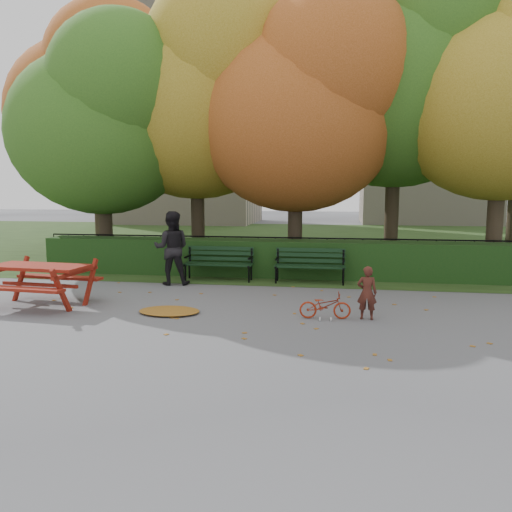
# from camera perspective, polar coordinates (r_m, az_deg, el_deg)

# --- Properties ---
(ground) EXTENTS (90.00, 90.00, 0.00)m
(ground) POSITION_cam_1_polar(r_m,az_deg,el_deg) (9.54, -1.71, -6.94)
(ground) COLOR slate
(ground) RESTS_ON ground
(grass_strip) EXTENTS (90.00, 90.00, 0.00)m
(grass_strip) POSITION_cam_1_polar(r_m,az_deg,el_deg) (23.25, 4.80, 1.73)
(grass_strip) COLOR #213514
(grass_strip) RESTS_ON ground
(building_left) EXTENTS (10.00, 7.00, 15.00)m
(building_left) POSITION_cam_1_polar(r_m,az_deg,el_deg) (37.02, -8.11, 15.52)
(building_left) COLOR #B0A48C
(building_left) RESTS_ON ground
(building_right) EXTENTS (9.00, 6.00, 12.00)m
(building_right) POSITION_cam_1_polar(r_m,az_deg,el_deg) (37.76, 19.13, 12.73)
(building_right) COLOR #B0A48C
(building_right) RESTS_ON ground
(hedge) EXTENTS (13.00, 0.90, 1.00)m
(hedge) POSITION_cam_1_polar(r_m,az_deg,el_deg) (13.80, 1.80, -0.26)
(hedge) COLOR black
(hedge) RESTS_ON ground
(iron_fence) EXTENTS (14.00, 0.04, 1.02)m
(iron_fence) POSITION_cam_1_polar(r_m,az_deg,el_deg) (14.59, 2.20, 0.31)
(iron_fence) COLOR black
(iron_fence) RESTS_ON ground
(tree_a) EXTENTS (5.88, 5.60, 7.48)m
(tree_a) POSITION_cam_1_polar(r_m,az_deg,el_deg) (16.33, -16.62, 14.80)
(tree_a) COLOR #33271B
(tree_a) RESTS_ON ground
(tree_b) EXTENTS (6.72, 6.40, 8.79)m
(tree_b) POSITION_cam_1_polar(r_m,az_deg,el_deg) (16.62, -5.89, 18.03)
(tree_b) COLOR #33271B
(tree_b) RESTS_ON ground
(tree_c) EXTENTS (6.30, 6.00, 8.00)m
(tree_c) POSITION_cam_1_polar(r_m,az_deg,el_deg) (15.24, 5.86, 16.77)
(tree_c) COLOR #33271B
(tree_c) RESTS_ON ground
(tree_d) EXTENTS (7.14, 6.80, 9.58)m
(tree_d) POSITION_cam_1_polar(r_m,az_deg,el_deg) (16.81, 17.25, 19.63)
(tree_d) COLOR #33271B
(tree_d) RESTS_ON ground
(tree_f) EXTENTS (6.93, 6.60, 9.19)m
(tree_f) POSITION_cam_1_polar(r_m,az_deg,el_deg) (20.60, -17.24, 16.53)
(tree_f) COLOR #33271B
(tree_f) RESTS_ON ground
(bench_left) EXTENTS (1.80, 0.57, 0.88)m
(bench_left) POSITION_cam_1_polar(r_m,az_deg,el_deg) (13.26, -4.23, -0.52)
(bench_left) COLOR black
(bench_left) RESTS_ON ground
(bench_right) EXTENTS (1.80, 0.57, 0.88)m
(bench_right) POSITION_cam_1_polar(r_m,az_deg,el_deg) (12.92, 6.19, -0.76)
(bench_right) COLOR black
(bench_right) RESTS_ON ground
(picnic_table) EXTENTS (2.13, 1.78, 0.97)m
(picnic_table) POSITION_cam_1_polar(r_m,az_deg,el_deg) (11.20, -23.55, -1.92)
(picnic_table) COLOR maroon
(picnic_table) RESTS_ON ground
(leaf_pile) EXTENTS (1.32, 1.01, 0.08)m
(leaf_pile) POSITION_cam_1_polar(r_m,az_deg,el_deg) (9.94, -9.88, -6.20)
(leaf_pile) COLOR brown
(leaf_pile) RESTS_ON ground
(leaf_scatter) EXTENTS (9.00, 5.70, 0.01)m
(leaf_scatter) POSITION_cam_1_polar(r_m,az_deg,el_deg) (9.82, -1.38, -6.47)
(leaf_scatter) COLOR brown
(leaf_scatter) RESTS_ON ground
(child) EXTENTS (0.38, 0.26, 1.00)m
(child) POSITION_cam_1_polar(r_m,az_deg,el_deg) (9.46, 12.56, -4.13)
(child) COLOR #451E16
(child) RESTS_ON ground
(adult) EXTENTS (1.02, 0.86, 1.85)m
(adult) POSITION_cam_1_polar(r_m,az_deg,el_deg) (12.72, -9.61, 0.90)
(adult) COLOR black
(adult) RESTS_ON ground
(bicycle) EXTENTS (0.97, 0.40, 0.50)m
(bicycle) POSITION_cam_1_polar(r_m,az_deg,el_deg) (9.42, 7.90, -5.63)
(bicycle) COLOR maroon
(bicycle) RESTS_ON ground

